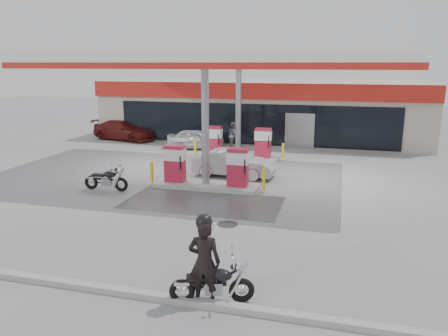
% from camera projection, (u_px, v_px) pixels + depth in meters
% --- Properties ---
extents(ground, '(90.00, 90.00, 0.00)m').
position_uv_depth(ground, '(191.00, 201.00, 16.88)').
color(ground, gray).
rests_on(ground, ground).
extents(wet_patch, '(6.00, 3.00, 0.00)m').
position_uv_depth(wet_patch, '(203.00, 202.00, 16.76)').
color(wet_patch, '#4C4C4F').
rests_on(wet_patch, ground).
extents(drain_cover, '(0.70, 0.70, 0.01)m').
position_uv_depth(drain_cover, '(228.00, 224.00, 14.50)').
color(drain_cover, '#38383A').
rests_on(drain_cover, ground).
extents(kerb, '(28.00, 0.25, 0.15)m').
position_uv_depth(kerb, '(92.00, 287.00, 10.30)').
color(kerb, gray).
rests_on(kerb, ground).
extents(store_building, '(22.00, 8.22, 4.00)m').
position_uv_depth(store_building, '(264.00, 109.00, 31.37)').
color(store_building, '#C0B2A1').
rests_on(store_building, ground).
extents(canopy, '(16.00, 10.02, 5.51)m').
position_uv_depth(canopy, '(224.00, 62.00, 20.34)').
color(canopy, silver).
rests_on(canopy, ground).
extents(pump_island_near, '(5.14, 1.30, 1.78)m').
position_uv_depth(pump_island_near, '(206.00, 172.00, 18.60)').
color(pump_island_near, '#9E9E99').
rests_on(pump_island_near, ground).
extents(pump_island_far, '(5.14, 1.30, 1.78)m').
position_uv_depth(pump_island_far, '(238.00, 146.00, 24.23)').
color(pump_island_far, '#9E9E99').
rests_on(pump_island_far, ground).
extents(main_motorcycle, '(1.86, 0.84, 0.98)m').
position_uv_depth(main_motorcycle, '(213.00, 285.00, 9.68)').
color(main_motorcycle, black).
rests_on(main_motorcycle, ground).
extents(biker_main, '(0.77, 0.55, 1.97)m').
position_uv_depth(biker_main, '(204.00, 262.00, 9.54)').
color(biker_main, black).
rests_on(biker_main, ground).
extents(parked_motorcycle, '(1.99, 0.76, 1.02)m').
position_uv_depth(parked_motorcycle, '(107.00, 180.00, 18.26)').
color(parked_motorcycle, black).
rests_on(parked_motorcycle, ground).
extents(sedan_white, '(3.76, 1.98, 1.22)m').
position_uv_depth(sedan_white, '(196.00, 139.00, 27.12)').
color(sedan_white, silver).
rests_on(sedan_white, ground).
extents(attendant, '(0.81, 0.94, 1.68)m').
position_uv_depth(attendant, '(234.00, 135.00, 27.06)').
color(attendant, '#57575C').
rests_on(attendant, ground).
extents(hatchback_silver, '(3.92, 1.56, 1.27)m').
position_uv_depth(hatchback_silver, '(234.00, 163.00, 20.51)').
color(hatchback_silver, '#B2B6BA').
rests_on(hatchback_silver, ground).
extents(parked_car_left, '(4.98, 2.90, 1.36)m').
position_uv_depth(parked_car_left, '(124.00, 130.00, 30.27)').
color(parked_car_left, '#5A1613').
rests_on(parked_car_left, ground).
extents(parked_car_right, '(4.52, 2.75, 1.17)m').
position_uv_depth(parked_car_right, '(325.00, 135.00, 28.75)').
color(parked_car_right, '#95969C').
rests_on(parked_car_right, ground).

